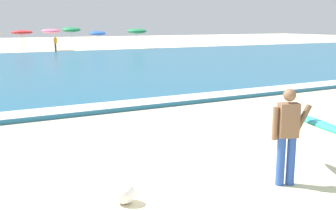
% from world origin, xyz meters
% --- Properties ---
extents(ground_plane, '(160.00, 160.00, 0.00)m').
position_xyz_m(ground_plane, '(0.00, 0.00, 0.00)').
color(ground_plane, beige).
extents(sea, '(120.00, 28.00, 0.14)m').
position_xyz_m(sea, '(0.00, 20.19, 0.07)').
color(sea, '#1E6084').
rests_on(sea, ground).
extents(surf_foam, '(120.00, 1.12, 0.01)m').
position_xyz_m(surf_foam, '(0.00, 6.79, 0.15)').
color(surf_foam, white).
rests_on(surf_foam, sea).
extents(surfer_with_board, '(1.36, 2.48, 1.73)m').
position_xyz_m(surfer_with_board, '(1.82, -0.90, 1.03)').
color(surfer_with_board, '#284CA3').
rests_on(surfer_with_board, ground).
extents(beach_umbrella_4, '(2.07, 2.07, 2.18)m').
position_xyz_m(beach_umbrella_4, '(3.13, 36.02, 1.95)').
color(beach_umbrella_4, beige).
rests_on(beach_umbrella_4, ground).
extents(beach_umbrella_5, '(2.00, 2.01, 2.27)m').
position_xyz_m(beach_umbrella_5, '(6.34, 37.82, 2.02)').
color(beach_umbrella_5, beige).
rests_on(beach_umbrella_5, ground).
extents(beach_umbrella_6, '(1.91, 1.94, 2.50)m').
position_xyz_m(beach_umbrella_6, '(8.10, 36.42, 2.16)').
color(beach_umbrella_6, beige).
rests_on(beach_umbrella_6, ground).
extents(beach_umbrella_7, '(1.79, 1.82, 2.06)m').
position_xyz_m(beach_umbrella_7, '(10.84, 36.31, 1.77)').
color(beach_umbrella_7, beige).
rests_on(beach_umbrella_7, ground).
extents(beach_umbrella_8, '(2.17, 2.19, 2.28)m').
position_xyz_m(beach_umbrella_8, '(14.91, 35.16, 1.97)').
color(beach_umbrella_8, beige).
rests_on(beach_umbrella_8, ground).
extents(beachgoer_near_row_left, '(0.32, 0.20, 1.58)m').
position_xyz_m(beachgoer_near_row_left, '(6.30, 36.05, 0.84)').
color(beachgoer_near_row_left, '#383842').
rests_on(beachgoer_near_row_left, ground).
extents(beach_ball, '(0.35, 0.35, 0.35)m').
position_xyz_m(beach_ball, '(-1.20, -0.16, 0.17)').
color(beach_ball, white).
rests_on(beach_ball, ground).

